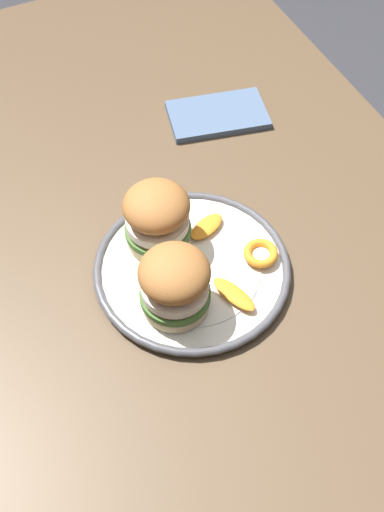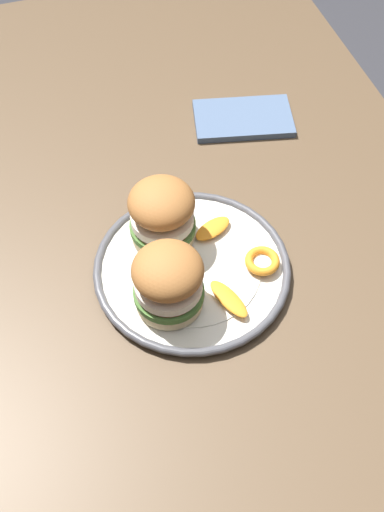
{
  "view_description": "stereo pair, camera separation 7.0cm",
  "coord_description": "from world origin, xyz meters",
  "px_view_note": "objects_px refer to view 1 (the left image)",
  "views": [
    {
      "loc": [
        0.54,
        -0.23,
        1.52
      ],
      "look_at": [
        0.07,
        -0.01,
        0.81
      ],
      "focal_mm": 44.81,
      "sensor_mm": 36.0,
      "label": 1
    },
    {
      "loc": [
        0.56,
        -0.17,
        1.52
      ],
      "look_at": [
        0.07,
        -0.01,
        0.81
      ],
      "focal_mm": 44.81,
      "sensor_mm": 36.0,
      "label": 2
    }
  ],
  "objects_px": {
    "dinner_plate": "(192,269)",
    "sandwich_half_right": "(157,217)",
    "dining_table": "(181,273)",
    "sandwich_half_left": "(175,283)"
  },
  "relations": [
    {
      "from": "dining_table",
      "to": "dinner_plate",
      "type": "distance_m",
      "value": 0.14
    },
    {
      "from": "dining_table",
      "to": "sandwich_half_left",
      "type": "height_order",
      "value": "sandwich_half_left"
    },
    {
      "from": "dining_table",
      "to": "sandwich_half_right",
      "type": "height_order",
      "value": "sandwich_half_right"
    },
    {
      "from": "dinner_plate",
      "to": "sandwich_half_left",
      "type": "distance_m",
      "value": 0.09
    },
    {
      "from": "dining_table",
      "to": "sandwich_half_right",
      "type": "distance_m",
      "value": 0.18
    },
    {
      "from": "sandwich_half_left",
      "to": "sandwich_half_right",
      "type": "xyz_separation_m",
      "value": [
        -0.11,
        0.02,
        0.0
      ]
    },
    {
      "from": "sandwich_half_left",
      "to": "sandwich_half_right",
      "type": "bearing_deg",
      "value": 168.25
    },
    {
      "from": "dinner_plate",
      "to": "dining_table",
      "type": "bearing_deg",
      "value": 168.81
    },
    {
      "from": "dinner_plate",
      "to": "sandwich_half_left",
      "type": "height_order",
      "value": "sandwich_half_left"
    },
    {
      "from": "dinner_plate",
      "to": "sandwich_half_right",
      "type": "bearing_deg",
      "value": -158.83
    }
  ]
}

